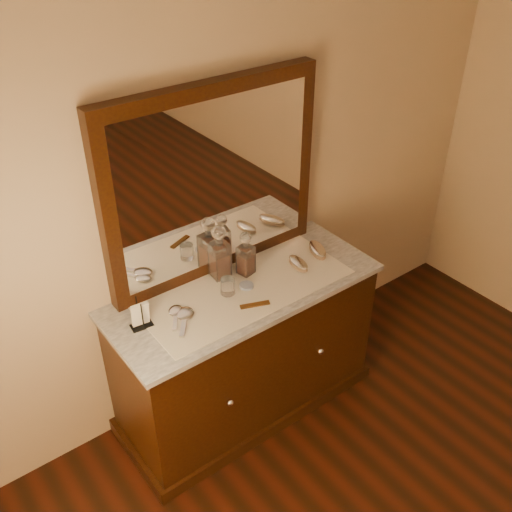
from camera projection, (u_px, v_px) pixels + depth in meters
name	position (u px, v px, depth m)	size (l,w,h in m)	color
dresser_cabinet	(245.00, 351.00, 3.20)	(1.40, 0.55, 0.82)	black
dresser_plinth	(246.00, 397.00, 3.41)	(1.46, 0.59, 0.08)	black
knob_left	(230.00, 403.00, 2.84)	(0.04, 0.04, 0.04)	silver
knob_right	(320.00, 351.00, 3.14)	(0.04, 0.04, 0.04)	silver
marble_top	(244.00, 290.00, 2.96)	(1.44, 0.59, 0.03)	silver
mirror_frame	(214.00, 182.00, 2.84)	(1.20, 0.08, 1.00)	black
mirror_glass	(218.00, 185.00, 2.81)	(1.06, 0.01, 0.86)	white
lace_runner	(247.00, 289.00, 2.94)	(1.10, 0.45, 0.00)	silver
pin_dish	(246.00, 286.00, 2.95)	(0.07, 0.07, 0.01)	white
comb	(255.00, 305.00, 2.83)	(0.15, 0.03, 0.01)	brown
napkin_rack	(140.00, 316.00, 2.68)	(0.11, 0.07, 0.15)	black
decanter_left	(220.00, 257.00, 2.97)	(0.10, 0.10, 0.30)	#913815
decanter_right	(246.00, 257.00, 3.01)	(0.09, 0.09, 0.25)	#913815
brush_near	(298.00, 264.00, 3.09)	(0.09, 0.16, 0.04)	#8E6F57
brush_far	(317.00, 250.00, 3.19)	(0.13, 0.19, 0.05)	#8E6F57
hand_mirror_outer	(176.00, 313.00, 2.77)	(0.14, 0.18, 0.02)	silver
hand_mirror_inner	(185.00, 316.00, 2.75)	(0.17, 0.20, 0.02)	silver
tumblers	(228.00, 286.00, 2.89)	(0.08, 0.08, 0.08)	white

